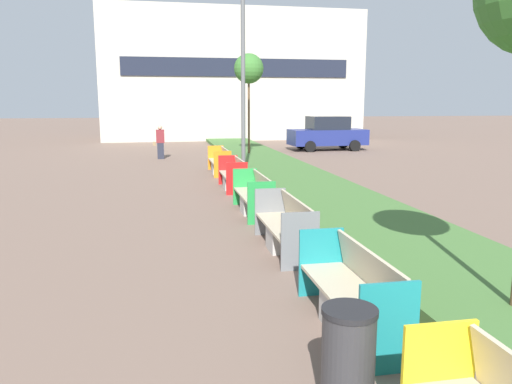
{
  "coord_description": "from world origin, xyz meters",
  "views": [
    {
      "loc": [
        -1.19,
        1.14,
        2.62
      ],
      "look_at": [
        0.9,
        12.15,
        0.6
      ],
      "focal_mm": 35.0,
      "sensor_mm": 36.0,
      "label": 1
    }
  ],
  "objects_px": {
    "parked_car_distant": "(327,134)",
    "sapling_tree_far": "(249,69)",
    "bench_grey_frame": "(285,230)",
    "bench_green_frame": "(254,198)",
    "bench_red_frame": "(233,177)",
    "bench_teal_frame": "(352,298)",
    "street_lamp_post": "(243,38)",
    "pedestrian_walking": "(160,142)",
    "litter_bin": "(348,359)",
    "bench_orange_frame": "(220,163)"
  },
  "relations": [
    {
      "from": "litter_bin",
      "to": "parked_car_distant",
      "type": "bearing_deg",
      "value": 71.65
    },
    {
      "from": "sapling_tree_far",
      "to": "pedestrian_walking",
      "type": "relative_size",
      "value": 3.11
    },
    {
      "from": "bench_green_frame",
      "to": "pedestrian_walking",
      "type": "xyz_separation_m",
      "value": [
        -2.18,
        12.27,
        0.42
      ]
    },
    {
      "from": "bench_teal_frame",
      "to": "street_lamp_post",
      "type": "distance_m",
      "value": 12.32
    },
    {
      "from": "bench_teal_frame",
      "to": "litter_bin",
      "type": "xyz_separation_m",
      "value": [
        -0.62,
        -1.48,
        0.09
      ]
    },
    {
      "from": "sapling_tree_far",
      "to": "bench_orange_frame",
      "type": "bearing_deg",
      "value": -110.76
    },
    {
      "from": "bench_teal_frame",
      "to": "bench_red_frame",
      "type": "relative_size",
      "value": 1.07
    },
    {
      "from": "bench_orange_frame",
      "to": "litter_bin",
      "type": "height_order",
      "value": "bench_orange_frame"
    },
    {
      "from": "bench_teal_frame",
      "to": "street_lamp_post",
      "type": "bearing_deg",
      "value": 86.96
    },
    {
      "from": "bench_grey_frame",
      "to": "bench_green_frame",
      "type": "xyz_separation_m",
      "value": [
        -0.0,
        3.07,
        -0.0
      ]
    },
    {
      "from": "bench_grey_frame",
      "to": "parked_car_distant",
      "type": "xyz_separation_m",
      "value": [
        6.92,
        18.05,
        0.54
      ]
    },
    {
      "from": "pedestrian_walking",
      "to": "parked_car_distant",
      "type": "distance_m",
      "value": 9.49
    },
    {
      "from": "street_lamp_post",
      "to": "sapling_tree_far",
      "type": "relative_size",
      "value": 1.76
    },
    {
      "from": "bench_green_frame",
      "to": "bench_grey_frame",
      "type": "bearing_deg",
      "value": -89.99
    },
    {
      "from": "bench_teal_frame",
      "to": "sapling_tree_far",
      "type": "bearing_deg",
      "value": 83.73
    },
    {
      "from": "bench_teal_frame",
      "to": "bench_green_frame",
      "type": "relative_size",
      "value": 0.95
    },
    {
      "from": "bench_grey_frame",
      "to": "street_lamp_post",
      "type": "xyz_separation_m",
      "value": [
        0.61,
        8.33,
        4.31
      ]
    },
    {
      "from": "bench_green_frame",
      "to": "bench_red_frame",
      "type": "height_order",
      "value": "same"
    },
    {
      "from": "street_lamp_post",
      "to": "pedestrian_walking",
      "type": "height_order",
      "value": "street_lamp_post"
    },
    {
      "from": "bench_teal_frame",
      "to": "parked_car_distant",
      "type": "relative_size",
      "value": 0.5
    },
    {
      "from": "bench_grey_frame",
      "to": "pedestrian_walking",
      "type": "height_order",
      "value": "pedestrian_walking"
    },
    {
      "from": "bench_red_frame",
      "to": "sapling_tree_far",
      "type": "distance_m",
      "value": 9.88
    },
    {
      "from": "parked_car_distant",
      "to": "street_lamp_post",
      "type": "bearing_deg",
      "value": -125.22
    },
    {
      "from": "bench_red_frame",
      "to": "bench_orange_frame",
      "type": "distance_m",
      "value": 3.51
    },
    {
      "from": "bench_green_frame",
      "to": "bench_orange_frame",
      "type": "relative_size",
      "value": 0.99
    },
    {
      "from": "bench_teal_frame",
      "to": "parked_car_distant",
      "type": "distance_m",
      "value": 22.34
    },
    {
      "from": "street_lamp_post",
      "to": "pedestrian_walking",
      "type": "relative_size",
      "value": 5.47
    },
    {
      "from": "street_lamp_post",
      "to": "pedestrian_walking",
      "type": "bearing_deg",
      "value": 111.73
    },
    {
      "from": "litter_bin",
      "to": "bench_red_frame",
      "type": "bearing_deg",
      "value": 86.85
    },
    {
      "from": "bench_green_frame",
      "to": "bench_red_frame",
      "type": "bearing_deg",
      "value": 90.05
    },
    {
      "from": "sapling_tree_far",
      "to": "parked_car_distant",
      "type": "distance_m",
      "value": 6.43
    },
    {
      "from": "bench_grey_frame",
      "to": "bench_red_frame",
      "type": "xyz_separation_m",
      "value": [
        -0.0,
        6.51,
        -0.01
      ]
    },
    {
      "from": "bench_grey_frame",
      "to": "bench_teal_frame",
      "type": "bearing_deg",
      "value": -90.03
    },
    {
      "from": "bench_green_frame",
      "to": "pedestrian_walking",
      "type": "relative_size",
      "value": 1.41
    },
    {
      "from": "bench_red_frame",
      "to": "litter_bin",
      "type": "relative_size",
      "value": 2.15
    },
    {
      "from": "bench_grey_frame",
      "to": "bench_red_frame",
      "type": "relative_size",
      "value": 1.14
    },
    {
      "from": "bench_teal_frame",
      "to": "pedestrian_walking",
      "type": "relative_size",
      "value": 1.35
    },
    {
      "from": "bench_green_frame",
      "to": "parked_car_distant",
      "type": "xyz_separation_m",
      "value": [
        6.92,
        14.98,
        0.54
      ]
    },
    {
      "from": "sapling_tree_far",
      "to": "parked_car_distant",
      "type": "relative_size",
      "value": 1.15
    },
    {
      "from": "bench_orange_frame",
      "to": "sapling_tree_far",
      "type": "bearing_deg",
      "value": 69.24
    },
    {
      "from": "bench_orange_frame",
      "to": "sapling_tree_far",
      "type": "relative_size",
      "value": 0.46
    },
    {
      "from": "bench_grey_frame",
      "to": "pedestrian_walking",
      "type": "xyz_separation_m",
      "value": [
        -2.18,
        15.34,
        0.42
      ]
    },
    {
      "from": "bench_orange_frame",
      "to": "bench_teal_frame",
      "type": "bearing_deg",
      "value": -90.01
    },
    {
      "from": "bench_orange_frame",
      "to": "parked_car_distant",
      "type": "height_order",
      "value": "parked_car_distant"
    },
    {
      "from": "parked_car_distant",
      "to": "sapling_tree_far",
      "type": "bearing_deg",
      "value": -153.72
    },
    {
      "from": "street_lamp_post",
      "to": "bench_green_frame",
      "type": "bearing_deg",
      "value": -96.61
    },
    {
      "from": "bench_grey_frame",
      "to": "parked_car_distant",
      "type": "bearing_deg",
      "value": 69.04
    },
    {
      "from": "bench_teal_frame",
      "to": "bench_grey_frame",
      "type": "bearing_deg",
      "value": 89.97
    },
    {
      "from": "bench_grey_frame",
      "to": "litter_bin",
      "type": "xyz_separation_m",
      "value": [
        -0.62,
        -4.67,
        0.09
      ]
    },
    {
      "from": "bench_green_frame",
      "to": "bench_red_frame",
      "type": "xyz_separation_m",
      "value": [
        -0.0,
        3.44,
        -0.01
      ]
    }
  ]
}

